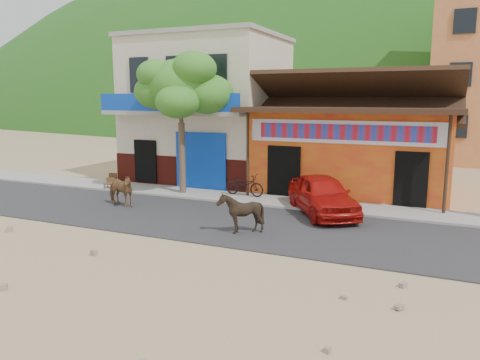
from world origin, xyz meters
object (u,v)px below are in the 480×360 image
object	(u,v)px
tree	(181,123)
red_car	(322,195)
cafe_chair_right	(109,179)
cow_tan	(120,190)
cafe_chair_left	(112,174)
scooter	(244,185)
cow_dark	(241,213)

from	to	relation	value
tree	red_car	xyz separation A→B (m)	(6.38, -1.00, -2.37)
tree	cafe_chair_right	world-z (taller)	tree
tree	red_car	size ratio (longest dim) A/B	1.44
tree	red_car	distance (m)	6.88
cow_tan	red_car	bearing A→B (deg)	-64.24
cow_tan	cafe_chair_left	size ratio (longest dim) A/B	1.69
red_car	cafe_chair_left	distance (m)	10.75
red_car	scooter	distance (m)	3.95
cow_dark	scooter	bearing A→B (deg)	-150.56
cow_dark	cafe_chair_right	size ratio (longest dim) A/B	1.51
cafe_chair_right	scooter	bearing A→B (deg)	-6.89
tree	scooter	world-z (taller)	tree
red_car	scooter	xyz separation A→B (m)	(-3.67, 1.45, -0.16)
tree	cafe_chair_left	xyz separation A→B (m)	(-4.25, 0.53, -2.56)
red_car	cafe_chair_left	size ratio (longest dim) A/B	4.69
scooter	cafe_chair_left	distance (m)	6.97
cow_dark	red_car	size ratio (longest dim) A/B	0.31
cow_dark	scooter	distance (m)	5.19
tree	cow_dark	xyz separation A→B (m)	(4.66, -4.36, -2.44)
scooter	cafe_chair_left	size ratio (longest dim) A/B	1.99
cow_dark	red_car	world-z (taller)	red_car
tree	scooter	bearing A→B (deg)	9.49
cafe_chair_left	cafe_chair_right	world-z (taller)	cafe_chair_left
cow_dark	scooter	xyz separation A→B (m)	(-1.95, 4.81, -0.10)
cow_tan	scooter	world-z (taller)	cow_tan
scooter	red_car	bearing A→B (deg)	-107.23
cafe_chair_left	cow_dark	bearing A→B (deg)	-46.79
tree	cow_tan	bearing A→B (deg)	-110.63
cow_dark	cafe_chair_right	xyz separation A→B (m)	(-8.22, 3.86, -0.14)
cow_dark	cafe_chair_right	bearing A→B (deg)	-107.74
cow_tan	scooter	size ratio (longest dim) A/B	0.85
cow_dark	cafe_chair_right	distance (m)	9.08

